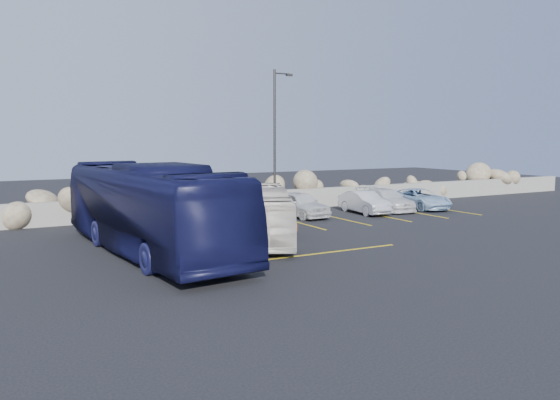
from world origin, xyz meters
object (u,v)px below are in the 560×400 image
vintage_bus (266,214)px  tour_coach (149,208)px  car_b (365,203)px  car_c (386,200)px  lamppost (276,139)px  car_d (419,199)px  car_a (300,204)px

vintage_bus → tour_coach: size_ratio=0.66×
car_b → car_c: (1.97, 0.52, 0.01)m
vintage_bus → lamppost: bearing=83.6°
tour_coach → car_b: bearing=13.8°
vintage_bus → car_b: 9.90m
lamppost → car_c: 8.05m
car_c → car_d: (2.32, -0.40, -0.03)m
car_c → vintage_bus: bearing=-150.1°
vintage_bus → car_d: vintage_bus is taller
lamppost → car_a: 3.83m
lamppost → car_b: lamppost is taller
car_d → car_c: bearing=173.1°
vintage_bus → car_d: bearing=45.0°
tour_coach → car_d: tour_coach is taller
tour_coach → car_b: (13.82, 4.86, -1.07)m
lamppost → car_d: lamppost is taller
vintage_bus → car_b: vintage_bus is taller
car_b → car_d: (4.29, 0.12, -0.02)m
car_c → car_a: bearing=-176.6°
car_a → car_d: car_a is taller
car_a → car_d: bearing=-7.5°
lamppost → car_a: lamppost is taller
vintage_bus → car_c: (10.72, 5.14, -0.48)m
tour_coach → car_d: bearing=9.8°
car_d → vintage_bus: bearing=-157.1°
lamppost → vintage_bus: lamppost is taller
lamppost → car_a: size_ratio=1.94×
car_c → car_b: bearing=-160.9°
tour_coach → vintage_bus: bearing=-3.0°
car_a → car_b: bearing=-12.8°
tour_coach → car_a: bearing=23.4°
tour_coach → car_a: 11.30m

